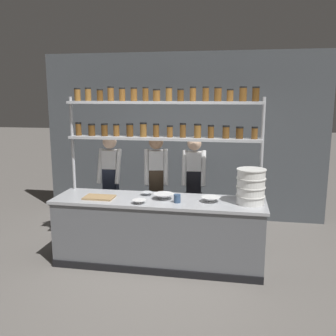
{
  "coord_description": "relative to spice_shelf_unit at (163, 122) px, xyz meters",
  "views": [
    {
      "loc": [
        0.99,
        -4.75,
        2.29
      ],
      "look_at": [
        0.09,
        0.2,
        1.31
      ],
      "focal_mm": 40.0,
      "sensor_mm": 36.0,
      "label": 1
    }
  ],
  "objects": [
    {
      "name": "back_wall",
      "position": [
        -0.0,
        1.82,
        -0.4
      ],
      "size": [
        5.25,
        0.12,
        3.06
      ],
      "primitive_type": "cube",
      "color": "#4C5156",
      "rests_on": "ground_plane"
    },
    {
      "name": "container_stack",
      "position": [
        1.2,
        -0.33,
        -0.78
      ],
      "size": [
        0.37,
        0.37,
        0.46
      ],
      "color": "white",
      "rests_on": "prep_counter"
    },
    {
      "name": "serving_cup_front",
      "position": [
        0.27,
        -0.45,
        -0.96
      ],
      "size": [
        0.09,
        0.09,
        0.11
      ],
      "color": "#334C70",
      "rests_on": "prep_counter"
    },
    {
      "name": "chef_left",
      "position": [
        -0.92,
        0.4,
        -0.95
      ],
      "size": [
        0.37,
        0.3,
        1.69
      ],
      "rotation": [
        0.0,
        0.0,
        0.03
      ],
      "color": "black",
      "rests_on": "ground_plane"
    },
    {
      "name": "cutting_board",
      "position": [
        -0.81,
        -0.43,
        -1.0
      ],
      "size": [
        0.4,
        0.26,
        0.02
      ],
      "color": "#A88456",
      "rests_on": "prep_counter"
    },
    {
      "name": "prep_bowl_center_front",
      "position": [
        -0.21,
        -0.58,
        -0.99
      ],
      "size": [
        0.18,
        0.18,
        0.05
      ],
      "color": "white",
      "rests_on": "prep_counter"
    },
    {
      "name": "prep_bowl_center_back",
      "position": [
        0.06,
        -0.32,
        -0.98
      ],
      "size": [
        0.28,
        0.28,
        0.08
      ],
      "color": "white",
      "rests_on": "prep_counter"
    },
    {
      "name": "spice_shelf_unit",
      "position": [
        0.0,
        0.0,
        0.0
      ],
      "size": [
        2.73,
        0.28,
        2.41
      ],
      "color": "#ADAFB5",
      "rests_on": "ground_plane"
    },
    {
      "name": "prep_counter",
      "position": [
        -0.0,
        -0.33,
        -1.47
      ],
      "size": [
        2.85,
        0.76,
        0.92
      ],
      "color": "slate",
      "rests_on": "ground_plane"
    },
    {
      "name": "prep_bowl_near_right",
      "position": [
        -0.21,
        -0.16,
        -0.99
      ],
      "size": [
        0.16,
        0.16,
        0.04
      ],
      "color": "silver",
      "rests_on": "prep_counter"
    },
    {
      "name": "prep_bowl_near_left",
      "position": [
        0.7,
        -0.34,
        -0.98
      ],
      "size": [
        0.25,
        0.25,
        0.07
      ],
      "color": "white",
      "rests_on": "prep_counter"
    },
    {
      "name": "ground_plane",
      "position": [
        -0.0,
        -0.33,
        -1.93
      ],
      "size": [
        40.0,
        40.0,
        0.0
      ],
      "primitive_type": "plane",
      "color": "slate"
    },
    {
      "name": "chef_right",
      "position": [
        0.38,
        0.49,
        -0.96
      ],
      "size": [
        0.37,
        0.3,
        1.69
      ],
      "rotation": [
        0.0,
        0.0,
        0.06
      ],
      "color": "black",
      "rests_on": "ground_plane"
    },
    {
      "name": "chef_center",
      "position": [
        -0.19,
        0.4,
        -0.95
      ],
      "size": [
        0.4,
        0.33,
        1.71
      ],
      "rotation": [
        0.0,
        0.0,
        0.2
      ],
      "color": "black",
      "rests_on": "ground_plane"
    }
  ]
}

